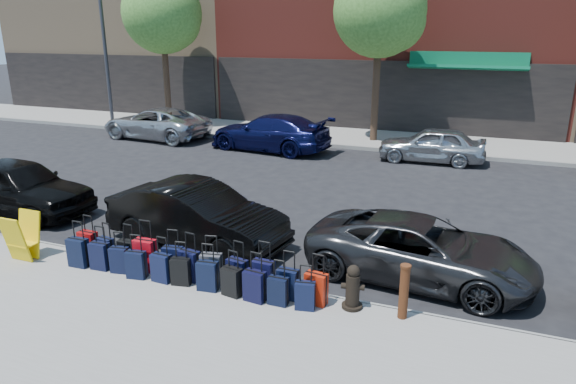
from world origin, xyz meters
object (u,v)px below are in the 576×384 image
at_px(streetlight, 107,32).
at_px(display_rack, 22,237).
at_px(car_near_1, 197,215).
at_px(car_near_2, 421,249).
at_px(tree_center, 383,13).
at_px(suitcase_front_5, 190,265).
at_px(bollard, 404,291).
at_px(fire_hydrant, 353,288).
at_px(car_near_0, 18,186).
at_px(car_far_1, 270,132).
at_px(car_far_2, 432,145).
at_px(tree_left, 165,16).
at_px(car_far_0, 156,123).

relative_size(streetlight, display_rack, 7.98).
bearing_deg(car_near_1, car_near_2, -80.88).
height_order(tree_center, streetlight, streetlight).
height_order(suitcase_front_5, bollard, bollard).
distance_m(suitcase_front_5, fire_hydrant, 3.20).
distance_m(bollard, car_near_1, 5.31).
xyz_separation_m(car_near_0, car_far_1, (3.38, 9.40, 0.00)).
distance_m(car_near_2, car_far_2, 9.90).
bearing_deg(car_far_2, suitcase_front_5, -16.89).
bearing_deg(bollard, fire_hydrant, 179.14).
height_order(fire_hydrant, car_near_1, car_near_1).
bearing_deg(suitcase_front_5, car_near_2, 33.94).
distance_m(tree_left, suitcase_front_5, 18.10).
xyz_separation_m(suitcase_front_5, fire_hydrant, (3.20, 0.11, 0.07)).
bearing_deg(car_near_1, streetlight, 52.98).
xyz_separation_m(tree_left, tree_center, (10.50, 0.00, 0.00)).
bearing_deg(car_near_0, car_near_2, -87.78).
distance_m(streetlight, fire_hydrant, 21.36).
xyz_separation_m(car_far_1, car_far_2, (6.44, 0.41, -0.08)).
height_order(display_rack, car_near_1, car_near_1).
xyz_separation_m(car_far_0, car_far_1, (5.79, -0.34, 0.04)).
xyz_separation_m(fire_hydrant, display_rack, (-6.95, -0.56, 0.12)).
distance_m(tree_center, fire_hydrant, 15.27).
height_order(tree_left, streetlight, streetlight).
xyz_separation_m(tree_left, car_near_1, (8.92, -12.49, -4.70)).
bearing_deg(suitcase_front_5, tree_left, 132.71).
xyz_separation_m(streetlight, car_far_2, (16.03, -1.81, -4.00)).
bearing_deg(car_far_2, bollard, 2.45).
distance_m(suitcase_front_5, car_near_0, 6.89).
xyz_separation_m(fire_hydrant, car_far_1, (-6.40, 11.33, 0.22)).
height_order(display_rack, car_near_2, car_near_2).
bearing_deg(streetlight, bollard, -38.79).
height_order(tree_center, suitcase_front_5, tree_center).
relative_size(streetlight, car_far_1, 1.56).
distance_m(display_rack, car_near_0, 3.77).
distance_m(tree_center, car_near_2, 13.71).
relative_size(streetlight, car_near_0, 1.84).
xyz_separation_m(streetlight, car_near_2, (16.90, -11.67, -4.04)).
distance_m(car_near_2, car_far_0, 16.35).
bearing_deg(car_far_0, car_near_1, 44.54).
xyz_separation_m(tree_left, car_far_1, (6.65, -2.91, -4.67)).
bearing_deg(fire_hydrant, tree_center, 91.53).
xyz_separation_m(suitcase_front_5, car_near_1, (-0.93, 1.86, 0.27)).
bearing_deg(car_far_0, car_near_2, 58.64).
xyz_separation_m(streetlight, car_near_0, (6.21, -11.61, -3.92)).
bearing_deg(tree_center, suitcase_front_5, -92.58).
xyz_separation_m(tree_center, car_far_2, (2.59, -2.51, -4.75)).
bearing_deg(car_far_0, car_far_2, 95.76).
xyz_separation_m(bollard, car_far_0, (-13.05, 11.68, 0.05)).
relative_size(display_rack, car_near_1, 0.23).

